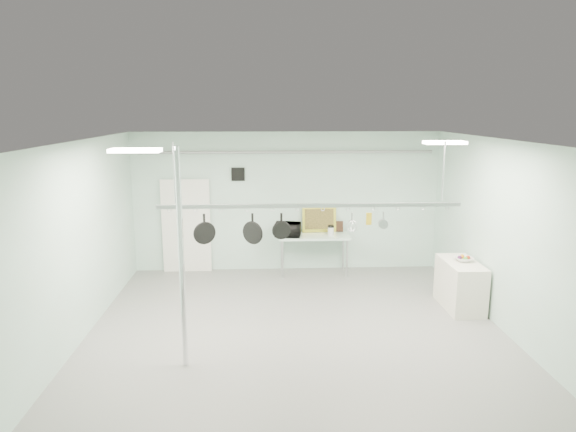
{
  "coord_description": "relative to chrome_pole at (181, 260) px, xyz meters",
  "views": [
    {
      "loc": [
        -0.54,
        -7.61,
        3.68
      ],
      "look_at": [
        -0.12,
        1.0,
        1.89
      ],
      "focal_mm": 32.0,
      "sensor_mm": 36.0,
      "label": 1
    }
  ],
  "objects": [
    {
      "name": "microwave",
      "position": [
        1.71,
        4.11,
        -0.54
      ],
      "size": [
        0.61,
        0.46,
        0.31
      ],
      "primitive_type": "imported",
      "rotation": [
        0.0,
        0.0,
        2.99
      ],
      "color": "black",
      "rests_on": "prep_table"
    },
    {
      "name": "painting_large",
      "position": [
        2.45,
        4.5,
        -0.41
      ],
      "size": [
        0.79,
        0.16,
        0.58
      ],
      "primitive_type": "cube",
      "rotation": [
        -0.14,
        0.0,
        0.04
      ],
      "color": "gold",
      "rests_on": "prep_table"
    },
    {
      "name": "side_cabinet",
      "position": [
        4.85,
        2.0,
        -1.15
      ],
      "size": [
        0.6,
        1.2,
        0.9
      ],
      "primitive_type": "cube",
      "color": "silver",
      "rests_on": "floor"
    },
    {
      "name": "floor",
      "position": [
        1.7,
        0.6,
        -1.6
      ],
      "size": [
        8.0,
        8.0,
        0.0
      ],
      "primitive_type": "plane",
      "color": "gray",
      "rests_on": "ground"
    },
    {
      "name": "conduit_pipe",
      "position": [
        1.7,
        4.5,
        1.15
      ],
      "size": [
        6.6,
        0.07,
        0.07
      ],
      "primitive_type": "cylinder",
      "rotation": [
        0.0,
        1.57,
        0.0
      ],
      "color": "gray",
      "rests_on": "back_wall"
    },
    {
      "name": "ceiling",
      "position": [
        1.7,
        0.6,
        1.59
      ],
      "size": [
        7.0,
        8.0,
        0.02
      ],
      "primitive_type": "cube",
      "color": "silver",
      "rests_on": "back_wall"
    },
    {
      "name": "coffee_canister",
      "position": [
        2.67,
        4.13,
        -0.6
      ],
      "size": [
        0.14,
        0.14,
        0.19
      ],
      "primitive_type": "cylinder",
      "rotation": [
        0.0,
        0.0,
        -0.02
      ],
      "color": "silver",
      "rests_on": "prep_table"
    },
    {
      "name": "skillet_left",
      "position": [
        0.23,
        0.9,
        0.25
      ],
      "size": [
        0.35,
        0.2,
        0.47
      ],
      "primitive_type": null,
      "rotation": [
        0.0,
        0.0,
        0.42
      ],
      "color": "black",
      "rests_on": "pot_rack"
    },
    {
      "name": "prep_table",
      "position": [
        2.3,
        4.2,
        -0.77
      ],
      "size": [
        1.6,
        0.7,
        0.91
      ],
      "color": "silver",
      "rests_on": "floor"
    },
    {
      "name": "back_wall",
      "position": [
        1.7,
        4.59,
        0.0
      ],
      "size": [
        7.0,
        0.02,
        3.2
      ],
      "primitive_type": "cube",
      "color": "#9FBFAE",
      "rests_on": "floor"
    },
    {
      "name": "painting_small",
      "position": [
        2.86,
        4.5,
        -0.57
      ],
      "size": [
        0.3,
        0.1,
        0.25
      ],
      "primitive_type": "cube",
      "rotation": [
        -0.17,
        0.0,
        -0.05
      ],
      "color": "black",
      "rests_on": "prep_table"
    },
    {
      "name": "light_panel_left",
      "position": [
        -0.5,
        -0.2,
        1.56
      ],
      "size": [
        0.65,
        0.3,
        0.05
      ],
      "primitive_type": "cube",
      "color": "white",
      "rests_on": "ceiling"
    },
    {
      "name": "fruit_cluster",
      "position": [
        4.9,
        2.04,
        -0.62
      ],
      "size": [
        0.24,
        0.24,
        0.09
      ],
      "primitive_type": null,
      "color": "#AC2C0F",
      "rests_on": "fruit_bowl"
    },
    {
      "name": "wall_vent",
      "position": [
        0.6,
        4.57,
        0.65
      ],
      "size": [
        0.3,
        0.04,
        0.3
      ],
      "primitive_type": "cube",
      "color": "black",
      "rests_on": "back_wall"
    },
    {
      "name": "skillet_right",
      "position": [
        1.44,
        0.9,
        0.28
      ],
      "size": [
        0.3,
        0.12,
        0.41
      ],
      "primitive_type": null,
      "rotation": [
        0.0,
        0.0,
        0.21
      ],
      "color": "black",
      "rests_on": "pot_rack"
    },
    {
      "name": "fruit_bowl",
      "position": [
        4.9,
        2.04,
        -0.66
      ],
      "size": [
        0.35,
        0.35,
        0.08
      ],
      "primitive_type": "imported",
      "rotation": [
        0.0,
        0.0,
        0.07
      ],
      "color": "silver",
      "rests_on": "side_cabinet"
    },
    {
      "name": "right_wall",
      "position": [
        5.19,
        0.6,
        0.0
      ],
      "size": [
        0.02,
        8.0,
        3.2
      ],
      "primitive_type": "cube",
      "color": "#9FBFAE",
      "rests_on": "floor"
    },
    {
      "name": "skillet_mid",
      "position": [
        0.99,
        0.9,
        0.23
      ],
      "size": [
        0.34,
        0.25,
        0.5
      ],
      "primitive_type": null,
      "rotation": [
        0.0,
        0.0,
        -0.56
      ],
      "color": "black",
      "rests_on": "pot_rack"
    },
    {
      "name": "saucepan",
      "position": [
        3.07,
        0.9,
        0.35
      ],
      "size": [
        0.17,
        0.14,
        0.27
      ],
      "primitive_type": null,
      "rotation": [
        0.0,
        0.0,
        -0.41
      ],
      "color": "#ADADB2",
      "rests_on": "pot_rack"
    },
    {
      "name": "chrome_pole",
      "position": [
        0.0,
        0.0,
        0.0
      ],
      "size": [
        0.08,
        0.08,
        3.2
      ],
      "primitive_type": "cylinder",
      "color": "silver",
      "rests_on": "floor"
    },
    {
      "name": "door",
      "position": [
        -0.6,
        4.54,
        -0.55
      ],
      "size": [
        1.1,
        0.1,
        2.2
      ],
      "primitive_type": "cube",
      "color": "silver",
      "rests_on": "floor"
    },
    {
      "name": "light_panel_right",
      "position": [
        4.1,
        1.2,
        1.56
      ],
      "size": [
        0.65,
        0.3,
        0.05
      ],
      "primitive_type": "cube",
      "color": "white",
      "rests_on": "ceiling"
    },
    {
      "name": "pot_rack",
      "position": [
        1.9,
        0.9,
        0.63
      ],
      "size": [
        4.8,
        0.06,
        1.0
      ],
      "color": "#B7B7BC",
      "rests_on": "ceiling"
    },
    {
      "name": "grater",
      "position": [
        2.84,
        0.9,
        0.38
      ],
      "size": [
        0.09,
        0.03,
        0.22
      ],
      "primitive_type": null,
      "rotation": [
        0.0,
        0.0,
        -0.1
      ],
      "color": "yellow",
      "rests_on": "pot_rack"
    },
    {
      "name": "whisk",
      "position": [
        2.57,
        0.9,
        0.33
      ],
      "size": [
        0.24,
        0.24,
        0.31
      ],
      "primitive_type": null,
      "rotation": [
        0.0,
        0.0,
        0.44
      ],
      "color": "#B5B5BA",
      "rests_on": "pot_rack"
    }
  ]
}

